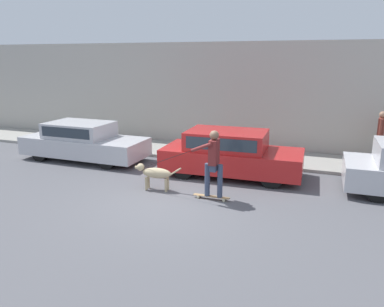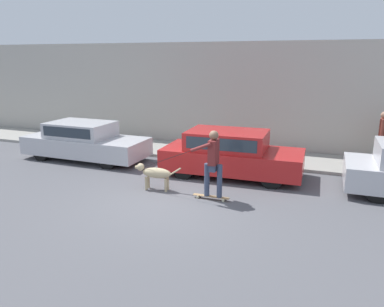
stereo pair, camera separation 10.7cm
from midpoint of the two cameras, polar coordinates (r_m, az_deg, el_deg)
name	(u,v)px [view 1 (the left image)]	position (r m, az deg, el deg)	size (l,w,h in m)	color
ground_plane	(169,202)	(9.35, -3.84, -7.45)	(36.00, 36.00, 0.00)	#545459
back_wall	(234,96)	(14.65, 6.15, 8.67)	(32.00, 0.30, 4.06)	#ADA89E
sidewalk_curb	(223,154)	(13.75, 4.57, -0.05)	(30.00, 2.28, 0.10)	gray
parked_car_0	(83,142)	(13.56, -16.42, 1.70)	(4.39, 1.71, 1.31)	black
parked_car_1	(230,154)	(11.27, 5.58, -0.08)	(4.19, 1.88, 1.37)	black
dog	(155,173)	(10.10, -5.97, -3.01)	(1.31, 0.34, 0.71)	tan
skateboarder	(213,160)	(9.21, 2.94, -1.05)	(2.53, 0.55, 1.77)	beige
pedestrian_with_bag	(380,134)	(13.57, 26.56, 2.63)	(0.25, 0.65, 1.71)	brown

